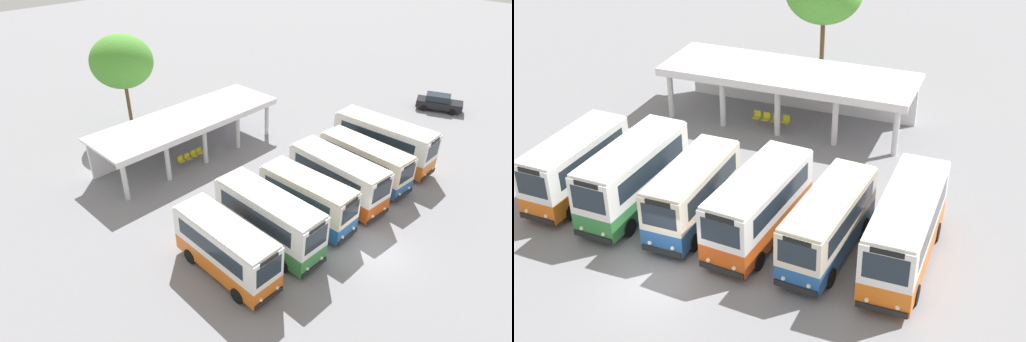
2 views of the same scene
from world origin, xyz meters
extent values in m
plane|color=gray|center=(0.00, 0.00, 0.00)|extent=(180.00, 180.00, 0.00)
cylinder|color=black|center=(-6.39, 2.80, 0.45)|extent=(0.25, 0.91, 0.90)
cylinder|color=black|center=(-8.40, 2.87, 0.45)|extent=(0.25, 0.91, 0.90)
cylinder|color=black|center=(-6.24, 6.91, 0.45)|extent=(0.25, 0.91, 0.90)
cylinder|color=black|center=(-8.25, 6.98, 0.45)|extent=(0.25, 0.91, 0.90)
cube|color=orange|center=(-7.32, 4.89, 0.90)|extent=(2.36, 6.70, 1.04)
cube|color=white|center=(-7.32, 4.89, 2.33)|extent=(2.36, 6.70, 1.83)
cube|color=white|center=(-7.32, 4.89, 3.31)|extent=(2.29, 6.50, 0.12)
cube|color=black|center=(-7.44, 1.55, 0.52)|extent=(2.01, 0.17, 0.28)
cube|color=#1E2833|center=(-7.44, 1.59, 2.38)|extent=(1.74, 0.11, 1.19)
cube|color=black|center=(-7.44, 1.59, 3.13)|extent=(1.27, 0.10, 0.24)
cube|color=#1E2833|center=(-6.27, 4.95, 2.38)|extent=(0.23, 5.30, 1.00)
cube|color=#1E2833|center=(-8.36, 5.03, 2.38)|extent=(0.23, 5.30, 1.00)
sphere|color=#EAEACC|center=(-6.86, 1.54, 0.83)|extent=(0.20, 0.20, 0.20)
sphere|color=#EAEACC|center=(-8.02, 1.58, 0.83)|extent=(0.20, 0.20, 0.20)
cylinder|color=black|center=(-2.98, 2.59, 0.45)|extent=(0.26, 0.91, 0.90)
cylinder|color=black|center=(-5.07, 2.67, 0.45)|extent=(0.26, 0.91, 0.90)
cylinder|color=black|center=(-2.79, 7.05, 0.45)|extent=(0.26, 0.91, 0.90)
cylinder|color=black|center=(-4.89, 7.14, 0.45)|extent=(0.26, 0.91, 0.90)
cube|color=#337F3D|center=(-3.93, 4.86, 0.96)|extent=(2.49, 7.29, 1.15)
cube|color=white|center=(-3.93, 4.86, 2.47)|extent=(2.49, 7.29, 1.89)
cube|color=white|center=(-3.93, 4.86, 3.48)|extent=(2.42, 7.07, 0.12)
cube|color=black|center=(-4.08, 1.23, 0.52)|extent=(2.09, 0.19, 0.28)
cube|color=#1E2833|center=(-4.08, 1.28, 2.52)|extent=(1.80, 0.12, 1.23)
cube|color=black|center=(-4.08, 1.28, 3.30)|extent=(1.32, 0.10, 0.24)
cube|color=#1E2833|center=(-2.84, 4.92, 2.52)|extent=(0.28, 5.76, 1.04)
cube|color=#1E2833|center=(-5.01, 5.01, 2.52)|extent=(0.28, 5.76, 1.04)
sphere|color=#EAEACC|center=(-3.48, 1.22, 0.83)|extent=(0.20, 0.20, 0.20)
sphere|color=#EAEACC|center=(-4.69, 1.27, 0.83)|extent=(0.20, 0.20, 0.20)
cylinder|color=black|center=(0.44, 2.63, 0.45)|extent=(0.23, 0.90, 0.90)
cylinder|color=black|center=(-1.57, 2.65, 0.45)|extent=(0.23, 0.90, 0.90)
cylinder|color=black|center=(0.48, 6.63, 0.45)|extent=(0.23, 0.90, 0.90)
cylinder|color=black|center=(-1.53, 6.64, 0.45)|extent=(0.23, 0.90, 0.90)
cube|color=#23569E|center=(-0.54, 4.64, 0.91)|extent=(2.17, 6.46, 1.06)
cube|color=beige|center=(-0.54, 4.64, 2.30)|extent=(2.17, 6.46, 1.71)
cube|color=beige|center=(-0.54, 4.64, 3.21)|extent=(2.10, 6.27, 0.12)
cube|color=black|center=(-0.57, 1.39, 0.52)|extent=(2.00, 0.12, 0.28)
cube|color=#1E2833|center=(-0.57, 1.43, 2.35)|extent=(1.73, 0.07, 1.11)
cube|color=black|center=(-0.57, 1.43, 3.03)|extent=(1.27, 0.06, 0.24)
cube|color=#1E2833|center=(0.50, 4.73, 2.35)|extent=(0.09, 5.16, 0.94)
cube|color=#1E2833|center=(-1.59, 4.75, 2.35)|extent=(0.09, 5.16, 0.94)
sphere|color=#EAEACC|center=(0.01, 1.39, 0.83)|extent=(0.20, 0.20, 0.20)
sphere|color=#EAEACC|center=(-1.15, 1.40, 0.83)|extent=(0.20, 0.20, 0.20)
cylinder|color=black|center=(3.74, 2.38, 0.45)|extent=(0.30, 0.92, 0.90)
cylinder|color=black|center=(1.54, 2.59, 0.45)|extent=(0.30, 0.92, 0.90)
cylinder|color=black|center=(4.15, 6.77, 0.45)|extent=(0.30, 0.92, 0.90)
cylinder|color=black|center=(1.95, 6.98, 0.45)|extent=(0.30, 0.92, 0.90)
cube|color=#D14C14|center=(2.84, 4.68, 0.96)|extent=(2.96, 7.29, 1.15)
cube|color=white|center=(2.84, 4.68, 2.39)|extent=(2.96, 7.29, 1.72)
cube|color=white|center=(2.84, 4.68, 3.31)|extent=(2.87, 7.07, 0.12)
cube|color=black|center=(2.51, 1.11, 0.52)|extent=(2.19, 0.30, 0.28)
cube|color=#1E2833|center=(2.51, 1.16, 2.44)|extent=(1.89, 0.23, 1.12)
cube|color=black|center=(2.51, 1.16, 3.13)|extent=(1.38, 0.18, 0.24)
cube|color=#1E2833|center=(3.99, 4.67, 2.44)|extent=(0.57, 5.66, 0.95)
cube|color=#1E2833|center=(1.71, 4.89, 2.44)|extent=(0.57, 5.66, 0.95)
sphere|color=#EAEACC|center=(3.14, 1.06, 0.83)|extent=(0.20, 0.20, 0.20)
sphere|color=#EAEACC|center=(1.88, 1.18, 0.83)|extent=(0.20, 0.20, 0.20)
cylinder|color=black|center=(7.04, 2.38, 0.45)|extent=(0.30, 0.92, 0.90)
cylinder|color=black|center=(5.04, 2.55, 0.45)|extent=(0.30, 0.92, 0.90)
cylinder|color=black|center=(7.42, 6.69, 0.45)|extent=(0.30, 0.92, 0.90)
cylinder|color=black|center=(5.42, 6.86, 0.45)|extent=(0.30, 0.92, 0.90)
cube|color=#23569E|center=(6.23, 4.62, 0.86)|extent=(2.71, 7.14, 0.95)
cube|color=beige|center=(6.23, 4.62, 2.16)|extent=(2.71, 7.14, 1.65)
cube|color=beige|center=(6.23, 4.62, 3.05)|extent=(2.63, 6.93, 0.12)
cube|color=black|center=(5.92, 1.11, 0.52)|extent=(2.00, 0.27, 0.28)
cube|color=#1E2833|center=(5.93, 1.16, 2.21)|extent=(1.73, 0.20, 1.08)
cube|color=black|center=(5.93, 1.16, 2.87)|extent=(1.26, 0.16, 0.24)
cube|color=#1E2833|center=(7.28, 4.63, 2.21)|extent=(0.52, 5.57, 0.91)
cube|color=#1E2833|center=(5.20, 4.81, 2.21)|extent=(0.52, 5.57, 0.91)
sphere|color=#EAEACC|center=(6.50, 1.07, 0.83)|extent=(0.20, 0.20, 0.20)
sphere|color=#EAEACC|center=(5.35, 1.17, 0.83)|extent=(0.20, 0.20, 0.20)
cylinder|color=black|center=(10.69, 2.60, 0.45)|extent=(0.23, 0.90, 0.90)
cylinder|color=black|center=(8.50, 2.61, 0.45)|extent=(0.23, 0.90, 0.90)
cylinder|color=black|center=(10.73, 7.51, 0.45)|extent=(0.23, 0.90, 0.90)
cylinder|color=black|center=(8.54, 7.53, 0.45)|extent=(0.23, 0.90, 0.90)
cube|color=orange|center=(9.62, 5.06, 0.97)|extent=(2.35, 7.95, 1.17)
cube|color=white|center=(9.62, 5.06, 2.49)|extent=(2.35, 7.95, 1.87)
cube|color=white|center=(9.62, 5.06, 3.48)|extent=(2.28, 7.71, 0.12)
cube|color=black|center=(9.58, 1.07, 0.52)|extent=(2.17, 0.12, 0.28)
cube|color=#1E2833|center=(9.59, 1.11, 2.54)|extent=(1.88, 0.07, 1.21)
cube|color=black|center=(9.59, 1.11, 3.30)|extent=(1.37, 0.06, 0.24)
cube|color=#1E2833|center=(10.75, 5.15, 2.54)|extent=(0.09, 6.34, 1.03)
cube|color=#1E2833|center=(8.49, 5.17, 2.54)|extent=(0.09, 6.34, 1.03)
sphere|color=#EAEACC|center=(10.21, 1.07, 0.83)|extent=(0.20, 0.20, 0.20)
sphere|color=#EAEACC|center=(8.96, 1.08, 0.83)|extent=(0.20, 0.20, 0.20)
cylinder|color=black|center=(24.39, 5.30, 0.32)|extent=(0.39, 0.66, 0.64)
cylinder|color=black|center=(22.84, 4.72, 0.32)|extent=(0.39, 0.66, 0.64)
cylinder|color=black|center=(23.44, 7.84, 0.32)|extent=(0.39, 0.66, 0.64)
cylinder|color=black|center=(21.88, 7.25, 0.32)|extent=(0.39, 0.66, 0.64)
cube|color=black|center=(23.14, 6.28, 0.67)|extent=(3.18, 4.71, 0.70)
cube|color=#1E2833|center=(23.06, 6.48, 1.32)|extent=(2.20, 2.65, 0.60)
cylinder|color=silver|center=(-7.36, 15.14, 1.60)|extent=(0.36, 0.36, 3.20)
cylinder|color=silver|center=(-3.77, 15.14, 1.60)|extent=(0.36, 0.36, 3.20)
cylinder|color=silver|center=(-0.18, 15.14, 1.60)|extent=(0.36, 0.36, 3.20)
cylinder|color=silver|center=(3.41, 15.14, 1.60)|extent=(0.36, 0.36, 3.20)
cylinder|color=silver|center=(7.01, 15.14, 1.60)|extent=(0.36, 0.36, 3.20)
cube|color=white|center=(-0.18, 19.36, 1.60)|extent=(15.17, 0.20, 3.20)
cube|color=white|center=(-0.18, 17.15, 3.30)|extent=(15.67, 5.12, 0.20)
cube|color=white|center=(-0.18, 14.64, 3.06)|extent=(15.67, 0.10, 0.28)
cylinder|color=slate|center=(-1.74, 15.85, 0.22)|extent=(0.03, 0.03, 0.44)
cylinder|color=slate|center=(-2.09, 15.86, 0.22)|extent=(0.03, 0.03, 0.44)
cylinder|color=slate|center=(-1.72, 16.20, 0.22)|extent=(0.03, 0.03, 0.44)
cylinder|color=slate|center=(-2.07, 16.22, 0.22)|extent=(0.03, 0.03, 0.44)
cube|color=yellow|center=(-1.91, 16.03, 0.46)|extent=(0.46, 0.46, 0.04)
cube|color=yellow|center=(-1.90, 16.23, 0.66)|extent=(0.44, 0.06, 0.40)
cylinder|color=slate|center=(-1.10, 15.82, 0.22)|extent=(0.03, 0.03, 0.44)
cylinder|color=slate|center=(-1.45, 15.83, 0.22)|extent=(0.03, 0.03, 0.44)
cylinder|color=slate|center=(-1.09, 16.17, 0.22)|extent=(0.03, 0.03, 0.44)
cylinder|color=slate|center=(-1.44, 16.18, 0.22)|extent=(0.03, 0.03, 0.44)
cube|color=yellow|center=(-1.27, 16.00, 0.46)|extent=(0.46, 0.46, 0.04)
cube|color=yellow|center=(-1.26, 16.20, 0.66)|extent=(0.44, 0.06, 0.40)
cylinder|color=slate|center=(-0.46, 15.82, 0.22)|extent=(0.03, 0.03, 0.44)
cylinder|color=slate|center=(-0.82, 15.83, 0.22)|extent=(0.03, 0.03, 0.44)
cylinder|color=slate|center=(-0.45, 16.17, 0.22)|extent=(0.03, 0.03, 0.44)
cylinder|color=slate|center=(-0.80, 16.18, 0.22)|extent=(0.03, 0.03, 0.44)
cube|color=yellow|center=(-0.63, 16.00, 0.46)|extent=(0.46, 0.46, 0.04)
cube|color=yellow|center=(-0.62, 16.20, 0.66)|extent=(0.44, 0.06, 0.40)
cylinder|color=slate|center=(0.17, 15.88, 0.22)|extent=(0.03, 0.03, 0.44)
cylinder|color=slate|center=(-0.18, 15.90, 0.22)|extent=(0.03, 0.03, 0.44)
cylinder|color=slate|center=(0.19, 16.23, 0.22)|extent=(0.03, 0.03, 0.44)
cylinder|color=slate|center=(-0.16, 16.25, 0.22)|extent=(0.03, 0.03, 0.44)
cube|color=yellow|center=(0.00, 16.07, 0.46)|extent=(0.46, 0.46, 0.04)
cube|color=yellow|center=(0.01, 16.27, 0.66)|extent=(0.44, 0.06, 0.40)
cylinder|color=brown|center=(-0.62, 25.37, 2.07)|extent=(0.32, 0.32, 4.14)
ellipsoid|color=#4C9933|center=(-0.62, 25.37, 6.18)|extent=(5.44, 5.44, 4.63)
camera|label=1|loc=(-18.88, -8.61, 17.52)|focal=30.10mm
camera|label=2|loc=(13.34, -21.03, 19.48)|focal=49.81mm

